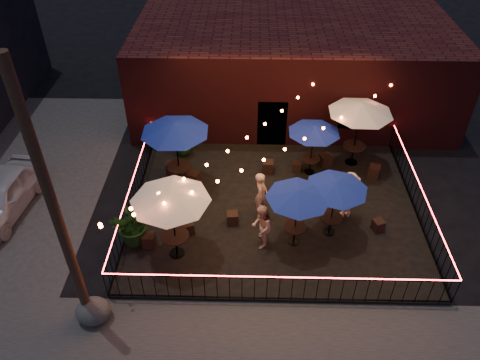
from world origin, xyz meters
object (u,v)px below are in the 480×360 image
object	(u,v)px
cafe_table_0	(170,197)
cafe_table_3	(314,130)
boulder	(93,311)
utility_pole	(56,214)
cafe_table_2	(298,195)
cafe_table_4	(337,186)
cooler	(146,205)
cafe_table_1	(175,128)
cafe_table_5	(361,109)

from	to	relation	value
cafe_table_0	cafe_table_3	size ratio (longest dim) A/B	1.03
boulder	cafe_table_0	bearing A→B (deg)	49.90
utility_pole	boulder	distance (m)	3.64
cafe_table_2	cafe_table_3	xyz separation A→B (m)	(0.86, 3.77, -0.07)
cafe_table_0	cafe_table_4	size ratio (longest dim) A/B	1.19
cooler	boulder	size ratio (longest dim) A/B	0.80
cafe_table_2	cooler	distance (m)	5.51
cafe_table_1	cafe_table_2	bearing A→B (deg)	-35.51
cafe_table_0	cafe_table_5	distance (m)	8.15
cafe_table_4	cafe_table_0	bearing A→B (deg)	-167.77
cafe_table_2	cafe_table_3	size ratio (longest dim) A/B	0.87
utility_pole	cafe_table_5	world-z (taller)	utility_pole
cafe_table_3	cooler	size ratio (longest dim) A/B	3.39
cafe_table_3	cooler	bearing A→B (deg)	-157.32
cooler	utility_pole	bearing A→B (deg)	-114.57
utility_pole	cafe_table_3	size ratio (longest dim) A/B	3.10
cafe_table_4	cooler	distance (m)	6.58
boulder	cafe_table_1	bearing A→B (deg)	74.20
utility_pole	cafe_table_4	bearing A→B (deg)	25.41
cafe_table_2	cafe_table_5	xyz separation A→B (m)	(2.61, 4.44, 0.42)
cafe_table_5	cooler	xyz separation A→B (m)	(-7.70, -3.16, -2.09)
cafe_table_4	boulder	size ratio (longest dim) A/B	2.35
cafe_table_4	boulder	xyz separation A→B (m)	(-7.04, -3.50, -1.81)
utility_pole	cafe_table_4	distance (m)	8.19
cafe_table_0	cafe_table_2	distance (m)	3.85
cooler	cafe_table_4	bearing A→B (deg)	-19.89
cafe_table_0	cafe_table_3	distance (m)	6.40
cafe_table_3	cooler	distance (m)	6.64
cafe_table_4	utility_pole	bearing A→B (deg)	-154.59
cafe_table_2	cafe_table_3	bearing A→B (deg)	77.13
cafe_table_0	cafe_table_4	bearing A→B (deg)	12.23
cafe_table_0	cafe_table_5	bearing A→B (deg)	38.34
cafe_table_1	boulder	bearing A→B (deg)	-105.80
cafe_table_2	boulder	size ratio (longest dim) A/B	2.37
utility_pole	cafe_table_0	xyz separation A→B (m)	(2.20, 2.34, -1.43)
cafe_table_0	boulder	size ratio (longest dim) A/B	2.80
cafe_table_2	cooler	world-z (taller)	cafe_table_2
cafe_table_5	cooler	size ratio (longest dim) A/B	4.18
cafe_table_0	boulder	bearing A→B (deg)	-130.10
cafe_table_0	cafe_table_4	world-z (taller)	cafe_table_0
cafe_table_0	cafe_table_5	xyz separation A→B (m)	(6.40, 5.06, 0.05)
cafe_table_5	cafe_table_0	bearing A→B (deg)	-141.66
cafe_table_1	cooler	bearing A→B (deg)	-120.11
utility_pole	cafe_table_0	bearing A→B (deg)	46.73
cafe_table_1	cafe_table_3	world-z (taller)	cafe_table_1
cafe_table_0	cafe_table_1	size ratio (longest dim) A/B	0.84
cooler	boulder	xyz separation A→B (m)	(-0.72, -4.31, -0.17)
cafe_table_5	cafe_table_1	bearing A→B (deg)	-167.45
cafe_table_1	utility_pole	bearing A→B (deg)	-107.53
cafe_table_2	cafe_table_4	size ratio (longest dim) A/B	1.01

